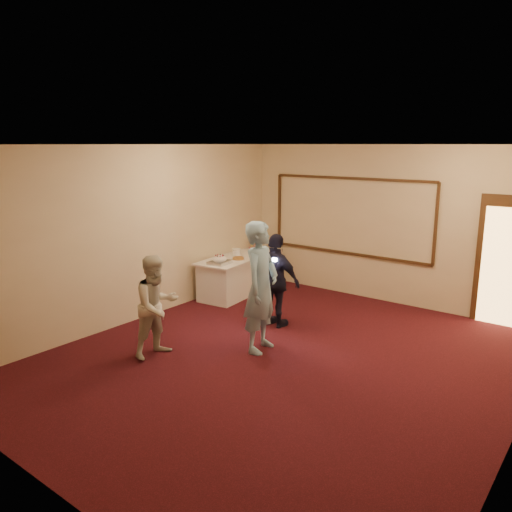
{
  "coord_description": "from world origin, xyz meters",
  "views": [
    {
      "loc": [
        3.69,
        -5.47,
        3.01
      ],
      "look_at": [
        -1.31,
        1.08,
        1.15
      ],
      "focal_mm": 35.0,
      "sensor_mm": 36.0,
      "label": 1
    }
  ],
  "objects_px": {
    "plate_stack_b": "(260,250)",
    "man": "(261,287)",
    "pavlova_tray": "(220,260)",
    "buffet_table": "(239,274)",
    "tart": "(238,259)",
    "guest": "(276,281)",
    "woman": "(157,306)",
    "cupcake_stand": "(256,241)",
    "plate_stack_a": "(236,252)"
  },
  "relations": [
    {
      "from": "pavlova_tray",
      "to": "man",
      "type": "xyz_separation_m",
      "value": [
        1.97,
        -1.32,
        0.13
      ]
    },
    {
      "from": "pavlova_tray",
      "to": "guest",
      "type": "bearing_deg",
      "value": -13.14
    },
    {
      "from": "cupcake_stand",
      "to": "plate_stack_b",
      "type": "xyz_separation_m",
      "value": [
        0.41,
        -0.4,
        -0.07
      ]
    },
    {
      "from": "plate_stack_a",
      "to": "woman",
      "type": "xyz_separation_m",
      "value": [
        1.11,
        -3.12,
        -0.1
      ]
    },
    {
      "from": "buffet_table",
      "to": "cupcake_stand",
      "type": "xyz_separation_m",
      "value": [
        -0.22,
        0.84,
        0.53
      ]
    },
    {
      "from": "tart",
      "to": "man",
      "type": "relative_size",
      "value": 0.13
    },
    {
      "from": "cupcake_stand",
      "to": "plate_stack_a",
      "type": "bearing_deg",
      "value": -79.6
    },
    {
      "from": "plate_stack_a",
      "to": "man",
      "type": "bearing_deg",
      "value": -43.52
    },
    {
      "from": "woman",
      "to": "guest",
      "type": "height_order",
      "value": "guest"
    },
    {
      "from": "plate_stack_a",
      "to": "woman",
      "type": "relative_size",
      "value": 0.12
    },
    {
      "from": "tart",
      "to": "woman",
      "type": "bearing_deg",
      "value": -73.6
    },
    {
      "from": "pavlova_tray",
      "to": "man",
      "type": "distance_m",
      "value": 2.37
    },
    {
      "from": "woman",
      "to": "guest",
      "type": "bearing_deg",
      "value": -13.77
    },
    {
      "from": "buffet_table",
      "to": "man",
      "type": "xyz_separation_m",
      "value": [
        2.11,
        -2.08,
        0.58
      ]
    },
    {
      "from": "woman",
      "to": "guest",
      "type": "xyz_separation_m",
      "value": [
        0.67,
        2.0,
        0.05
      ]
    },
    {
      "from": "buffet_table",
      "to": "plate_stack_b",
      "type": "relative_size",
      "value": 11.46
    },
    {
      "from": "plate_stack_a",
      "to": "man",
      "type": "xyz_separation_m",
      "value": [
        2.18,
        -2.07,
        0.13
      ]
    },
    {
      "from": "cupcake_stand",
      "to": "tart",
      "type": "xyz_separation_m",
      "value": [
        0.42,
        -1.12,
        -0.13
      ]
    },
    {
      "from": "man",
      "to": "guest",
      "type": "xyz_separation_m",
      "value": [
        -0.4,
        0.95,
        -0.18
      ]
    },
    {
      "from": "pavlova_tray",
      "to": "plate_stack_a",
      "type": "xyz_separation_m",
      "value": [
        -0.21,
        0.75,
        0.0
      ]
    },
    {
      "from": "pavlova_tray",
      "to": "buffet_table",
      "type": "bearing_deg",
      "value": 100.47
    },
    {
      "from": "tart",
      "to": "guest",
      "type": "bearing_deg",
      "value": -29.33
    },
    {
      "from": "pavlova_tray",
      "to": "tart",
      "type": "bearing_deg",
      "value": 83.05
    },
    {
      "from": "cupcake_stand",
      "to": "guest",
      "type": "height_order",
      "value": "guest"
    },
    {
      "from": "tart",
      "to": "plate_stack_a",
      "type": "bearing_deg",
      "value": 134.83
    },
    {
      "from": "buffet_table",
      "to": "tart",
      "type": "bearing_deg",
      "value": -54.25
    },
    {
      "from": "tart",
      "to": "guest",
      "type": "relative_size",
      "value": 0.17
    },
    {
      "from": "cupcake_stand",
      "to": "guest",
      "type": "distance_m",
      "value": 2.77
    },
    {
      "from": "cupcake_stand",
      "to": "plate_stack_b",
      "type": "relative_size",
      "value": 2.25
    },
    {
      "from": "cupcake_stand",
      "to": "man",
      "type": "distance_m",
      "value": 3.74
    },
    {
      "from": "tart",
      "to": "woman",
      "type": "distance_m",
      "value": 2.98
    },
    {
      "from": "pavlova_tray",
      "to": "woman",
      "type": "xyz_separation_m",
      "value": [
        0.9,
        -2.37,
        -0.1
      ]
    },
    {
      "from": "buffet_table",
      "to": "man",
      "type": "relative_size",
      "value": 1.12
    },
    {
      "from": "plate_stack_b",
      "to": "woman",
      "type": "xyz_separation_m",
      "value": [
        0.85,
        -3.57,
        -0.11
      ]
    },
    {
      "from": "woman",
      "to": "guest",
      "type": "distance_m",
      "value": 2.11
    },
    {
      "from": "cupcake_stand",
      "to": "woman",
      "type": "height_order",
      "value": "woman"
    },
    {
      "from": "woman",
      "to": "pavlova_tray",
      "type": "bearing_deg",
      "value": 25.56
    },
    {
      "from": "plate_stack_a",
      "to": "woman",
      "type": "height_order",
      "value": "woman"
    },
    {
      "from": "buffet_table",
      "to": "plate_stack_b",
      "type": "height_order",
      "value": "plate_stack_b"
    },
    {
      "from": "plate_stack_a",
      "to": "man",
      "type": "distance_m",
      "value": 3.01
    },
    {
      "from": "man",
      "to": "woman",
      "type": "xyz_separation_m",
      "value": [
        -1.07,
        -1.06,
        -0.23
      ]
    },
    {
      "from": "pavlova_tray",
      "to": "cupcake_stand",
      "type": "bearing_deg",
      "value": 102.85
    },
    {
      "from": "plate_stack_b",
      "to": "man",
      "type": "xyz_separation_m",
      "value": [
        1.92,
        -2.51,
        0.12
      ]
    },
    {
      "from": "plate_stack_b",
      "to": "tart",
      "type": "distance_m",
      "value": 0.72
    },
    {
      "from": "plate_stack_b",
      "to": "man",
      "type": "distance_m",
      "value": 3.17
    },
    {
      "from": "buffet_table",
      "to": "guest",
      "type": "bearing_deg",
      "value": -33.35
    },
    {
      "from": "plate_stack_b",
      "to": "cupcake_stand",
      "type": "bearing_deg",
      "value": 135.71
    },
    {
      "from": "plate_stack_a",
      "to": "woman",
      "type": "distance_m",
      "value": 3.32
    },
    {
      "from": "tart",
      "to": "man",
      "type": "height_order",
      "value": "man"
    },
    {
      "from": "buffet_table",
      "to": "woman",
      "type": "xyz_separation_m",
      "value": [
        1.04,
        -3.13,
        0.36
      ]
    }
  ]
}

